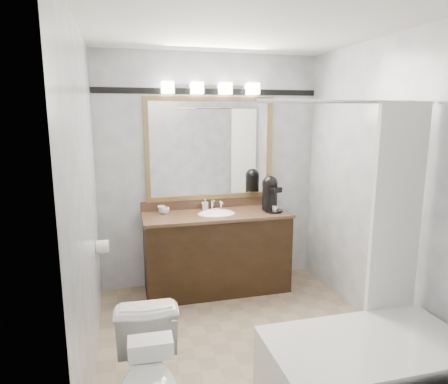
{
  "coord_description": "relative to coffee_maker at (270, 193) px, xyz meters",
  "views": [
    {
      "loc": [
        -0.95,
        -2.92,
        1.88
      ],
      "look_at": [
        -0.09,
        0.35,
        1.21
      ],
      "focal_mm": 32.0,
      "sensor_mm": 36.0,
      "label": 1
    }
  ],
  "objects": [
    {
      "name": "cup_left",
      "position": [
        -1.1,
        0.15,
        -0.16
      ],
      "size": [
        0.11,
        0.11,
        0.07
      ],
      "primitive_type": "imported",
      "rotation": [
        0.0,
        0.0,
        0.37
      ],
      "color": "white",
      "rests_on": "vanity"
    },
    {
      "name": "soap_bar",
      "position": [
        -0.56,
        0.15,
        -0.18
      ],
      "size": [
        0.08,
        0.07,
        0.02
      ],
      "primitive_type": "cube",
      "rotation": [
        0.0,
        0.0,
        0.41
      ],
      "color": "beige",
      "rests_on": "vanity"
    },
    {
      "name": "accent_stripe",
      "position": [
        -0.58,
        0.31,
        1.06
      ],
      "size": [
        2.4,
        0.01,
        0.06
      ],
      "primitive_type": "cube",
      "color": "black",
      "rests_on": "room"
    },
    {
      "name": "coffee_maker",
      "position": [
        0.0,
        0.0,
        0.0
      ],
      "size": [
        0.2,
        0.24,
        0.38
      ],
      "rotation": [
        0.0,
        0.0,
        0.29
      ],
      "color": "black",
      "rests_on": "vanity"
    },
    {
      "name": "vanity_light_bar",
      "position": [
        -0.58,
        0.25,
        1.09
      ],
      "size": [
        1.02,
        0.14,
        0.12
      ],
      "color": "silver",
      "rests_on": "room"
    },
    {
      "name": "vanity",
      "position": [
        -0.58,
        0.04,
        -0.6
      ],
      "size": [
        1.53,
        0.58,
        0.97
      ],
      "color": "black",
      "rests_on": "ground"
    },
    {
      "name": "soap_bottle_a",
      "position": [
        -0.66,
        0.22,
        -0.13
      ],
      "size": [
        0.07,
        0.07,
        0.12
      ],
      "primitive_type": "imported",
      "rotation": [
        0.0,
        0.0,
        -0.43
      ],
      "color": "white",
      "rests_on": "vanity"
    },
    {
      "name": "room",
      "position": [
        -0.58,
        -0.98,
        0.21
      ],
      "size": [
        2.42,
        2.62,
        2.52
      ],
      "color": "gray",
      "rests_on": "ground"
    },
    {
      "name": "mirror",
      "position": [
        -0.58,
        0.3,
        0.46
      ],
      "size": [
        1.4,
        0.04,
        1.1
      ],
      "color": "olive",
      "rests_on": "room"
    },
    {
      "name": "tp_roll",
      "position": [
        -1.72,
        -0.32,
        -0.34
      ],
      "size": [
        0.11,
        0.12,
        0.12
      ],
      "primitive_type": "cylinder",
      "rotation": [
        0.0,
        1.57,
        0.0
      ],
      "color": "white",
      "rests_on": "room"
    },
    {
      "name": "cup_right",
      "position": [
        -1.14,
        0.21,
        -0.16
      ],
      "size": [
        0.1,
        0.1,
        0.07
      ],
      "primitive_type": "imported",
      "rotation": [
        0.0,
        0.0,
        -0.33
      ],
      "color": "white",
      "rests_on": "vanity"
    },
    {
      "name": "tissue_box",
      "position": [
        -1.43,
        -2.1,
        -0.29
      ],
      "size": [
        0.22,
        0.13,
        0.09
      ],
      "primitive_type": "cube",
      "rotation": [
        0.0,
        0.0,
        -0.03
      ],
      "color": "white",
      "rests_on": "toilet"
    },
    {
      "name": "bathtub",
      "position": [
        -0.03,
        -1.88,
        -0.76
      ],
      "size": [
        1.3,
        0.75,
        1.96
      ],
      "color": "white",
      "rests_on": "ground"
    }
  ]
}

